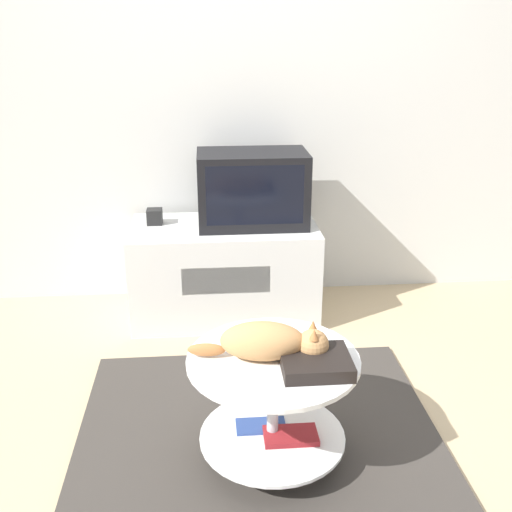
{
  "coord_description": "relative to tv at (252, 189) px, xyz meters",
  "views": [
    {
      "loc": [
        -0.18,
        -1.95,
        1.61
      ],
      "look_at": [
        0.03,
        0.61,
        0.61
      ],
      "focal_mm": 42.0,
      "sensor_mm": 36.0,
      "label": 1
    }
  ],
  "objects": [
    {
      "name": "ground_plane",
      "position": [
        -0.07,
        -1.28,
        -0.76
      ],
      "size": [
        12.0,
        12.0,
        0.0
      ],
      "primitive_type": "plane",
      "color": "tan"
    },
    {
      "name": "wall_back",
      "position": [
        -0.07,
        0.34,
        0.54
      ],
      "size": [
        8.0,
        0.05,
        2.6
      ],
      "color": "silver",
      "rests_on": "ground_plane"
    },
    {
      "name": "rug",
      "position": [
        -0.07,
        -1.28,
        -0.75
      ],
      "size": [
        1.5,
        1.52,
        0.02
      ],
      "color": "#3D3833",
      "rests_on": "ground_plane"
    },
    {
      "name": "tv_stand",
      "position": [
        -0.16,
        -0.02,
        -0.48
      ],
      "size": [
        1.05,
        0.54,
        0.55
      ],
      "color": "silver",
      "rests_on": "ground_plane"
    },
    {
      "name": "tv",
      "position": [
        0.0,
        0.0,
        0.0
      ],
      "size": [
        0.6,
        0.36,
        0.41
      ],
      "color": "black",
      "rests_on": "tv_stand"
    },
    {
      "name": "speaker",
      "position": [
        -0.55,
        0.05,
        -0.16
      ],
      "size": [
        0.09,
        0.09,
        0.09
      ],
      "color": "black",
      "rests_on": "tv_stand"
    },
    {
      "name": "coffee_table",
      "position": [
        -0.03,
        -1.33,
        -0.46
      ],
      "size": [
        0.64,
        0.64,
        0.45
      ],
      "color": "#B2B2B7",
      "rests_on": "rug"
    },
    {
      "name": "dvd_box",
      "position": [
        0.11,
        -1.41,
        -0.26
      ],
      "size": [
        0.25,
        0.22,
        0.05
      ],
      "color": "black",
      "rests_on": "coffee_table"
    },
    {
      "name": "cat",
      "position": [
        -0.04,
        -1.33,
        -0.22
      ],
      "size": [
        0.51,
        0.19,
        0.14
      ],
      "rotation": [
        0.0,
        0.0,
        -0.11
      ],
      "color": "tan",
      "rests_on": "coffee_table"
    }
  ]
}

